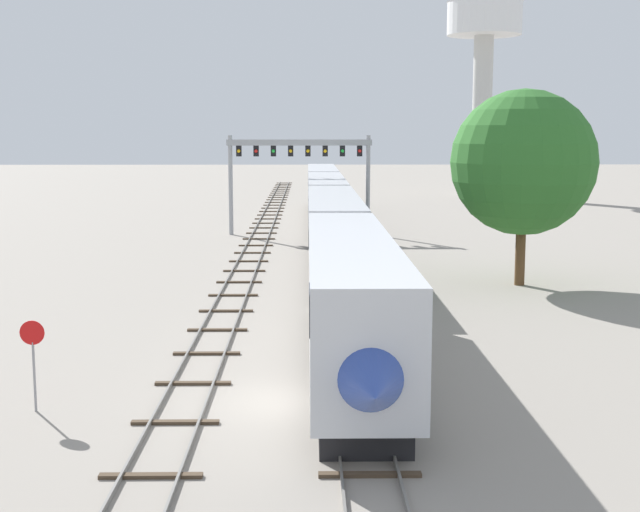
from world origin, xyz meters
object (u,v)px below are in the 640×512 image
Objects in this scene: trackside_tree_left at (523,163)px; stop_sign at (33,353)px; signal_gantry at (299,161)px; passenger_train at (329,215)px; water_tower at (484,36)px.

stop_sign is at bearing -133.01° from trackside_tree_left.
signal_gantry is 27.39m from trackside_tree_left.
signal_gantry is at bearing 80.47° from stop_sign.
trackside_tree_left is at bearing 46.99° from stop_sign.
passenger_train is at bearing 126.32° from trackside_tree_left.
signal_gantry reaches higher than passenger_train.
trackside_tree_left is (12.66, -24.28, 0.73)m from signal_gantry.
passenger_train reaches higher than stop_sign.
stop_sign is at bearing -99.53° from signal_gantry.
water_tower is (24.12, 44.47, 15.02)m from signal_gantry.
signal_gantry is at bearing 102.54° from passenger_train.
stop_sign is (-10.00, -36.05, -0.73)m from passenger_train.
passenger_train is 3.12× the size of water_tower.
water_tower is (21.87, 54.58, 18.58)m from passenger_train.
trackside_tree_left is at bearing -99.46° from water_tower.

